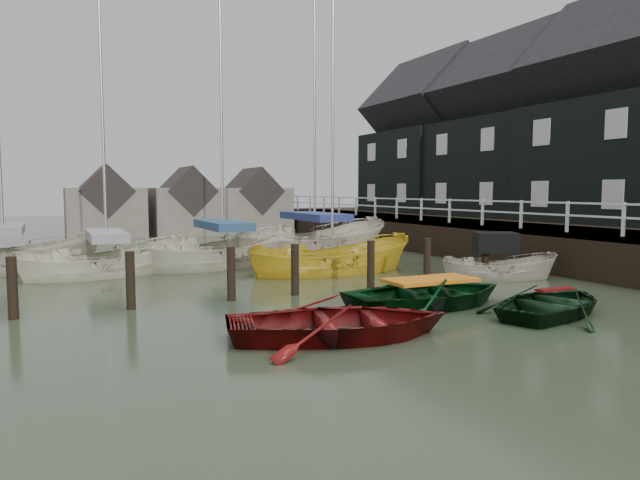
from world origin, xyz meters
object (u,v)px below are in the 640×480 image
sailboat_e (5,270)px  sailboat_b (223,264)px  rowboat_red (340,338)px  sailboat_d (315,255)px  sailboat_c (332,272)px  rowboat_green (430,306)px  sailboat_a (108,273)px  motorboat (498,275)px  rowboat_dkgreen (554,314)px

sailboat_e → sailboat_b: bearing=-99.0°
rowboat_red → sailboat_d: 13.51m
sailboat_c → sailboat_d: (1.43, 4.50, 0.04)m
rowboat_green → sailboat_a: bearing=37.2°
rowboat_red → sailboat_d: size_ratio=0.34×
motorboat → sailboat_d: sailboat_d is taller
rowboat_dkgreen → sailboat_b: (-4.55, 11.51, 0.06)m
rowboat_red → sailboat_a: 11.17m
sailboat_c → sailboat_d: size_ratio=0.89×
rowboat_green → motorboat: motorboat is taller
sailboat_d → sailboat_c: bearing=150.6°
sailboat_b → rowboat_red: bearing=158.7°
rowboat_red → motorboat: bearing=-47.2°
rowboat_green → sailboat_a: size_ratio=0.38×
rowboat_green → sailboat_e: 15.01m
rowboat_red → rowboat_dkgreen: bearing=-78.0°
rowboat_green → rowboat_dkgreen: (2.07, -1.96, 0.00)m
sailboat_a → sailboat_b: bearing=-96.8°
rowboat_dkgreen → sailboat_c: 8.33m
sailboat_b → sailboat_d: bearing=-91.6°
rowboat_red → sailboat_c: bearing=-11.3°
sailboat_a → sailboat_e: (-3.18, 2.36, -0.01)m
rowboat_green → sailboat_b: size_ratio=0.36×
rowboat_red → sailboat_e: size_ratio=0.41×
rowboat_green → sailboat_b: bearing=15.1°
rowboat_red → sailboat_c: 8.82m
rowboat_green → sailboat_d: 10.89m
motorboat → sailboat_c: bearing=77.5°
rowboat_dkgreen → sailboat_b: size_ratio=0.31×
motorboat → sailboat_a: 12.99m
rowboat_red → sailboat_e: (-6.45, 13.04, 0.06)m
rowboat_red → rowboat_dkgreen: (5.47, -0.25, 0.00)m
sailboat_a → sailboat_c: sailboat_a is taller
rowboat_green → sailboat_b: 9.87m
motorboat → sailboat_a: size_ratio=0.34×
sailboat_b → sailboat_d: 4.52m
rowboat_green → motorboat: (4.67, 2.62, 0.12)m
rowboat_dkgreen → sailboat_c: (-1.61, 8.18, 0.02)m
sailboat_c → sailboat_d: bearing=-15.9°
rowboat_red → sailboat_e: 14.55m
sailboat_e → sailboat_d: bearing=-88.4°
sailboat_d → sailboat_e: bearing=75.3°
rowboat_green → rowboat_dkgreen: bearing=-132.8°
rowboat_dkgreen → sailboat_d: bearing=-19.2°
rowboat_dkgreen → sailboat_a: bearing=18.6°
motorboat → sailboat_e: size_ratio=0.36×
motorboat → sailboat_e: 16.92m
rowboat_red → rowboat_green: 3.80m
motorboat → sailboat_d: (-2.77, 8.10, -0.06)m
sailboat_e → sailboat_c: bearing=-111.8°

